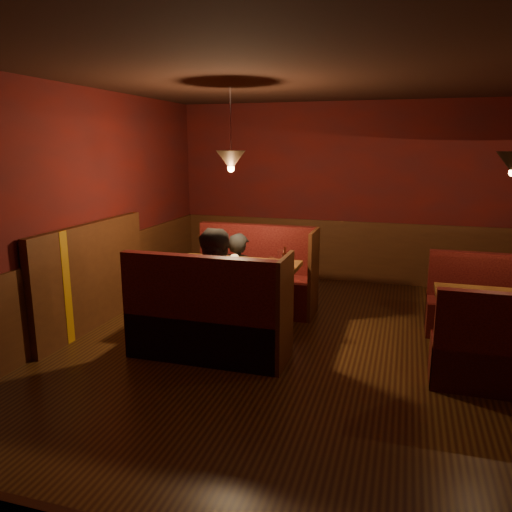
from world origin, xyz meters
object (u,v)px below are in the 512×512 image
(main_bench_near, at_px, (208,326))
(second_bench_far, at_px, (488,310))
(diner_a, at_px, (239,261))
(main_bench_far, at_px, (256,283))
(diner_b, at_px, (219,274))
(second_table, at_px, (497,313))
(main_table, at_px, (233,280))
(second_bench_near, at_px, (512,361))

(main_bench_near, xyz_separation_m, second_bench_far, (2.92, 1.58, -0.06))
(main_bench_near, distance_m, diner_a, 1.54)
(main_bench_near, bearing_deg, main_bench_far, 90.00)
(main_bench_near, distance_m, diner_b, 0.58)
(diner_a, bearing_deg, second_table, -170.83)
(main_bench_far, distance_m, diner_b, 1.50)
(main_table, distance_m, diner_a, 0.64)
(main_bench_far, distance_m, second_bench_near, 3.35)
(second_bench_near, relative_size, diner_b, 0.80)
(second_table, distance_m, diner_a, 3.12)
(main_table, relative_size, second_bench_far, 1.13)
(second_bench_near, xyz_separation_m, diner_b, (-2.91, 0.22, 0.54))
(main_table, bearing_deg, main_bench_far, 88.88)
(main_bench_near, bearing_deg, diner_a, 95.87)
(second_bench_far, distance_m, diner_a, 3.10)
(main_bench_near, xyz_separation_m, second_table, (2.89, 0.85, 0.15))
(main_bench_far, bearing_deg, second_bench_far, -3.17)
(second_bench_near, distance_m, diner_b, 2.97)
(main_bench_far, height_order, second_table, main_bench_far)
(main_bench_far, height_order, second_bench_far, main_bench_far)
(main_table, height_order, main_bench_far, main_bench_far)
(main_table, height_order, main_bench_near, main_bench_near)
(main_table, distance_m, main_bench_near, 0.91)
(main_table, distance_m, second_bench_near, 3.05)
(main_bench_far, bearing_deg, second_bench_near, -29.26)
(second_bench_far, bearing_deg, second_bench_near, -90.00)
(main_table, height_order, second_table, main_table)
(second_bench_far, bearing_deg, main_bench_far, 176.83)
(second_bench_near, distance_m, diner_a, 3.40)
(second_table, xyz_separation_m, second_bench_far, (0.03, 0.74, -0.21))
(main_bench_far, xyz_separation_m, second_bench_near, (2.92, -1.64, -0.06))
(second_table, bearing_deg, second_bench_near, -87.80)
(main_bench_far, bearing_deg, main_table, -91.12)
(second_bench_far, xyz_separation_m, second_bench_near, (0.00, -1.47, 0.00))
(diner_b, bearing_deg, diner_a, 79.50)
(second_table, relative_size, diner_b, 0.73)
(second_table, bearing_deg, main_bench_far, 162.73)
(main_bench_near, relative_size, diner_b, 1.00)
(main_bench_far, relative_size, second_table, 1.37)
(second_table, relative_size, second_bench_near, 0.90)
(main_table, xyz_separation_m, second_bench_near, (2.94, -0.76, -0.32))
(main_table, distance_m, second_bench_far, 3.04)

